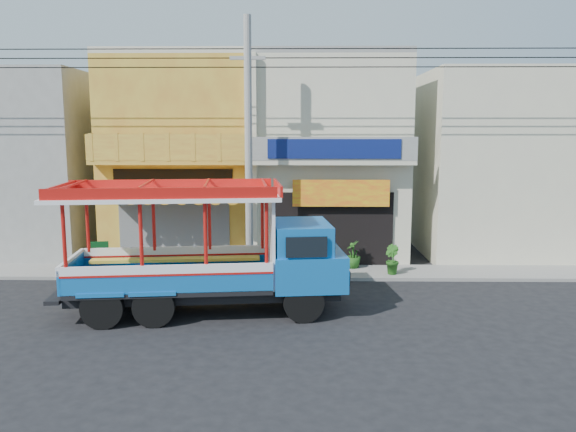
% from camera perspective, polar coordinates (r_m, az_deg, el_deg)
% --- Properties ---
extents(ground, '(90.00, 90.00, 0.00)m').
position_cam_1_polar(ground, '(16.83, -1.38, -9.29)').
color(ground, black).
rests_on(ground, ground).
extents(sidewalk, '(30.00, 2.00, 0.12)m').
position_cam_1_polar(sidewalk, '(20.66, -0.95, -5.73)').
color(sidewalk, slate).
rests_on(sidewalk, ground).
extents(shophouse_left, '(6.00, 7.50, 8.24)m').
position_cam_1_polar(shophouse_left, '(24.44, -10.15, 5.97)').
color(shophouse_left, '#BF7B2A').
rests_on(shophouse_left, ground).
extents(shophouse_right, '(6.00, 6.75, 8.24)m').
position_cam_1_polar(shophouse_right, '(24.04, 4.12, 6.03)').
color(shophouse_right, beige).
rests_on(shophouse_right, ground).
extents(party_pilaster, '(0.35, 0.30, 8.00)m').
position_cam_1_polar(party_pilaster, '(20.96, -3.65, 5.38)').
color(party_pilaster, beige).
rests_on(party_pilaster, ground).
extents(filler_building_left, '(6.00, 6.00, 7.60)m').
position_cam_1_polar(filler_building_left, '(26.72, -25.08, 4.85)').
color(filler_building_left, gray).
rests_on(filler_building_left, ground).
extents(filler_building_right, '(6.00, 6.00, 7.60)m').
position_cam_1_polar(filler_building_right, '(25.46, 20.09, 4.99)').
color(filler_building_right, beige).
rests_on(filler_building_right, ground).
extents(utility_pole, '(28.00, 0.26, 9.00)m').
position_cam_1_polar(utility_pole, '(19.37, -3.60, 8.17)').
color(utility_pole, gray).
rests_on(utility_pole, ground).
extents(songthaew_truck, '(8.27, 3.45, 3.75)m').
position_cam_1_polar(songthaew_truck, '(16.08, -6.43, -3.53)').
color(songthaew_truck, black).
rests_on(songthaew_truck, ground).
extents(green_sign, '(0.70, 0.45, 1.08)m').
position_cam_1_polar(green_sign, '(21.68, -18.64, -4.11)').
color(green_sign, black).
rests_on(green_sign, sidewalk).
extents(potted_plant_b, '(0.64, 0.71, 1.05)m').
position_cam_1_polar(potted_plant_b, '(20.41, 10.49, -4.36)').
color(potted_plant_b, '#215418').
rests_on(potted_plant_b, sidewalk).
extents(potted_plant_c, '(0.61, 0.61, 1.04)m').
position_cam_1_polar(potted_plant_c, '(21.10, 6.61, -3.87)').
color(potted_plant_c, '#215418').
rests_on(potted_plant_c, sidewalk).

